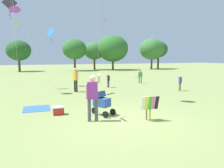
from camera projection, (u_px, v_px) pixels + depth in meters
ground_plane at (122, 120)px, 8.40m from camera, size 120.00×120.00×0.00m
treeline_distant at (101, 49)px, 38.75m from camera, size 37.18×5.82×6.27m
child_with_butterfly_kite at (149, 105)px, 8.35m from camera, size 0.70×0.40×0.97m
person_adult_flyer at (93, 94)px, 8.14m from camera, size 0.67×0.53×1.84m
stroller at (101, 101)px, 9.06m from camera, size 0.89×1.06×1.03m
kite_orange_delta at (50, 34)px, 17.25m from camera, size 2.20×4.43×4.84m
kite_green_novelty at (15, 10)px, 13.59m from camera, size 0.75×4.09×5.58m
kite_blue_high at (10, 5)px, 15.57m from camera, size 1.11×1.81×6.85m
person_red_shirt at (108, 79)px, 17.22m from camera, size 0.27×0.27×1.09m
person_sitting_far at (76, 78)px, 14.96m from camera, size 0.33×0.51×1.68m
person_couple_left at (140, 76)px, 19.86m from camera, size 0.34×0.27×1.21m
person_kid_running at (180, 82)px, 15.44m from camera, size 0.34×0.24×1.15m
picnic_blanket at (37, 109)px, 10.24m from camera, size 1.24×1.35×0.02m
cooler_box at (58, 111)px, 9.19m from camera, size 0.45×0.33×0.35m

